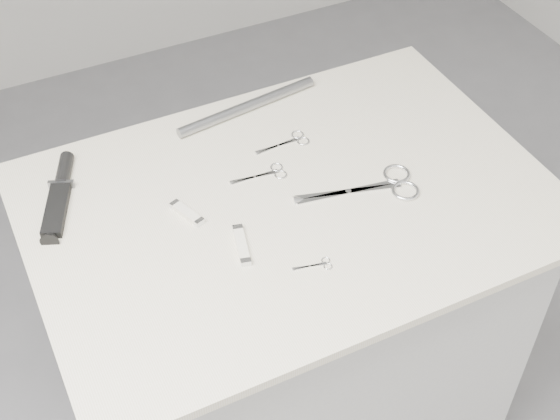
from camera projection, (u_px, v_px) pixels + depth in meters
name	position (u px, v px, depth m)	size (l,w,h in m)	color
plinth	(289.00, 344.00, 1.83)	(0.90, 0.60, 0.90)	#BBBAB8
display_board	(291.00, 202.00, 1.50)	(1.00, 0.70, 0.02)	beige
large_shears	(382.00, 186.00, 1.52)	(0.24, 0.11, 0.01)	silver
embroidery_scissors_a	(291.00, 141.00, 1.62)	(0.12, 0.05, 0.00)	silver
embroidery_scissors_b	(268.00, 174.00, 1.55)	(0.11, 0.05, 0.00)	silver
tiny_scissors	(317.00, 265.00, 1.37)	(0.07, 0.03, 0.00)	silver
sheathed_knife	(60.00, 191.00, 1.50)	(0.12, 0.22, 0.03)	black
pocket_knife_a	(187.00, 213.00, 1.46)	(0.04, 0.08, 0.01)	white
pocket_knife_b	(242.00, 245.00, 1.40)	(0.04, 0.10, 0.01)	white
metal_rail	(247.00, 106.00, 1.69)	(0.02, 0.02, 0.34)	gray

